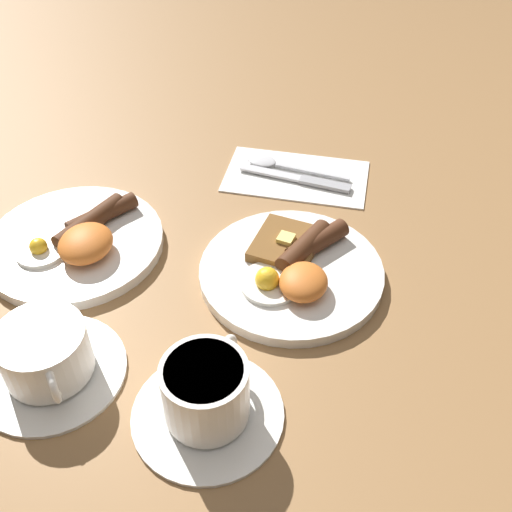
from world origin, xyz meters
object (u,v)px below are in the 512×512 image
(breakfast_plate_far, at_px, (77,241))
(teacup_far, at_px, (47,357))
(breakfast_plate_near, at_px, (293,268))
(knife, at_px, (301,179))
(spoon, at_px, (273,163))
(teacup_near, at_px, (207,396))

(breakfast_plate_far, relative_size, teacup_far, 1.46)
(breakfast_plate_near, height_order, teacup_far, teacup_far)
(knife, bearing_deg, teacup_far, 70.21)
(knife, relative_size, spoon, 1.05)
(teacup_far, height_order, spoon, teacup_far)
(breakfast_plate_far, distance_m, spoon, 0.32)
(teacup_near, height_order, spoon, teacup_near)
(teacup_far, bearing_deg, knife, -24.78)
(teacup_near, relative_size, spoon, 0.95)
(teacup_near, bearing_deg, breakfast_plate_far, 51.05)
(breakfast_plate_far, height_order, knife, breakfast_plate_far)
(teacup_near, distance_m, knife, 0.42)
(breakfast_plate_far, height_order, teacup_near, teacup_near)
(breakfast_plate_near, height_order, breakfast_plate_far, breakfast_plate_far)
(spoon, bearing_deg, breakfast_plate_far, 55.28)
(teacup_far, bearing_deg, spoon, -17.56)
(teacup_near, height_order, knife, teacup_near)
(knife, distance_m, spoon, 0.06)
(breakfast_plate_far, distance_m, teacup_far, 0.20)
(breakfast_plate_near, height_order, knife, breakfast_plate_near)
(teacup_near, bearing_deg, teacup_far, 88.21)
(teacup_near, bearing_deg, knife, -1.58)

